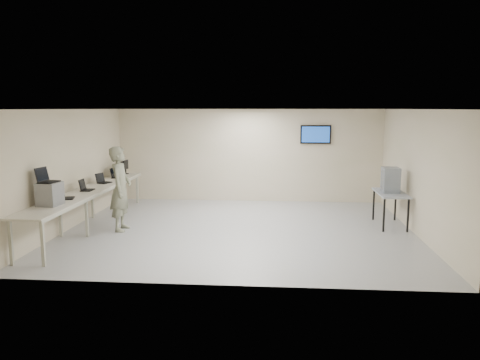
# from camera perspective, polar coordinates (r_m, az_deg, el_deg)

# --- Properties ---
(room) EXTENTS (8.01, 7.01, 2.81)m
(room) POSITION_cam_1_polar(r_m,az_deg,el_deg) (10.81, 0.11, 1.25)
(room) COLOR #9D9D9D
(room) RESTS_ON ground
(workbench) EXTENTS (0.76, 6.00, 0.90)m
(workbench) POSITION_cam_1_polar(r_m,az_deg,el_deg) (11.70, -17.89, -1.50)
(workbench) COLOR beige
(workbench) RESTS_ON ground
(equipment_box) EXTENTS (0.42, 0.47, 0.46)m
(equipment_box) POSITION_cam_1_polar(r_m,az_deg,el_deg) (10.06, -22.18, -1.58)
(equipment_box) COLOR gray
(equipment_box) RESTS_ON workbench
(laptop_on_box) EXTENTS (0.38, 0.43, 0.30)m
(laptop_on_box) POSITION_cam_1_polar(r_m,az_deg,el_deg) (10.04, -22.59, 0.16)
(laptop_on_box) COLOR black
(laptop_on_box) RESTS_ON equipment_box
(laptop_0) EXTENTS (0.37, 0.40, 0.26)m
(laptop_0) POSITION_cam_1_polar(r_m,az_deg,el_deg) (10.70, -20.52, -1.79)
(laptop_0) COLOR black
(laptop_0) RESTS_ON workbench
(laptop_1) EXTENTS (0.28, 0.34, 0.27)m
(laptop_1) POSITION_cam_1_polar(r_m,az_deg,el_deg) (11.62, -18.34, -0.88)
(laptop_1) COLOR black
(laptop_1) RESTS_ON workbench
(laptop_2) EXTENTS (0.37, 0.39, 0.26)m
(laptop_2) POSITION_cam_1_polar(r_m,az_deg,el_deg) (12.63, -16.40, -0.06)
(laptop_2) COLOR black
(laptop_2) RESTS_ON workbench
(laptop_3) EXTENTS (0.29, 0.36, 0.27)m
(laptop_3) POSITION_cam_1_polar(r_m,az_deg,el_deg) (13.51, -14.92, 0.57)
(laptop_3) COLOR black
(laptop_3) RESTS_ON workbench
(monitor_near) EXTENTS (0.18, 0.41, 0.41)m
(monitor_near) POSITION_cam_1_polar(r_m,az_deg,el_deg) (13.76, -14.40, 1.47)
(monitor_near) COLOR black
(monitor_near) RESTS_ON workbench
(monitor_far) EXTENTS (0.18, 0.41, 0.40)m
(monitor_far) POSITION_cam_1_polar(r_m,az_deg,el_deg) (14.21, -13.79, 1.71)
(monitor_far) COLOR black
(monitor_far) RESTS_ON workbench
(soldier) EXTENTS (0.50, 0.73, 1.96)m
(soldier) POSITION_cam_1_polar(r_m,az_deg,el_deg) (11.14, -14.35, -1.05)
(soldier) COLOR #606A4E
(soldier) RESTS_ON ground
(side_table) EXTENTS (0.64, 1.37, 0.82)m
(side_table) POSITION_cam_1_polar(r_m,az_deg,el_deg) (11.81, 17.89, -1.79)
(side_table) COLOR #959AA2
(side_table) RESTS_ON ground
(storage_bins) EXTENTS (0.38, 0.42, 0.60)m
(storage_bins) POSITION_cam_1_polar(r_m,az_deg,el_deg) (11.74, 17.88, 0.01)
(storage_bins) COLOR gray
(storage_bins) RESTS_ON side_table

